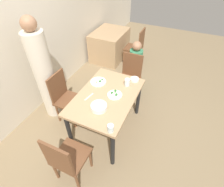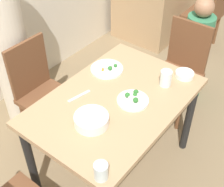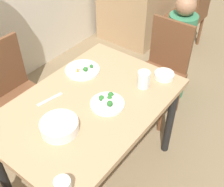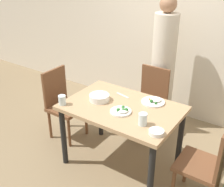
# 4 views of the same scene
# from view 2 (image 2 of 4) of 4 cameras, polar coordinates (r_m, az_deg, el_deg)

# --- Properties ---
(ground_plane) EXTENTS (10.00, 10.00, 0.00)m
(ground_plane) POSITION_cam_2_polar(r_m,az_deg,el_deg) (2.67, 0.51, -13.13)
(ground_plane) COLOR #847051
(dining_table) EXTENTS (1.20, 0.81, 0.75)m
(dining_table) POSITION_cam_2_polar(r_m,az_deg,el_deg) (2.18, 0.61, -2.96)
(dining_table) COLOR tan
(dining_table) RESTS_ON ground_plane
(chair_adult_spot) EXTENTS (0.40, 0.40, 0.90)m
(chair_adult_spot) POSITION_cam_2_polar(r_m,az_deg,el_deg) (2.68, -12.85, 0.64)
(chair_adult_spot) COLOR brown
(chair_adult_spot) RESTS_ON ground_plane
(chair_child_spot) EXTENTS (0.40, 0.40, 0.90)m
(chair_child_spot) POSITION_cam_2_polar(r_m,az_deg,el_deg) (2.92, 12.33, 4.51)
(chair_child_spot) COLOR brown
(chair_child_spot) RESTS_ON ground_plane
(person_adult) EXTENTS (0.31, 0.31, 1.74)m
(person_adult) POSITION_cam_2_polar(r_m,az_deg,el_deg) (2.71, -18.49, 8.77)
(person_adult) COLOR beige
(person_adult) RESTS_ON ground_plane
(person_child) EXTENTS (0.25, 0.25, 1.06)m
(person_child) POSITION_cam_2_polar(r_m,az_deg,el_deg) (3.15, 14.90, 7.04)
(person_child) COLOR #387F56
(person_child) RESTS_ON ground_plane
(bowl_curry) EXTENTS (0.22, 0.22, 0.07)m
(bowl_curry) POSITION_cam_2_polar(r_m,az_deg,el_deg) (1.93, -3.78, -4.82)
(bowl_curry) COLOR white
(bowl_curry) RESTS_ON dining_table
(plate_rice_adult) EXTENTS (0.22, 0.22, 0.06)m
(plate_rice_adult) POSITION_cam_2_polar(r_m,az_deg,el_deg) (2.10, 3.96, -0.99)
(plate_rice_adult) COLOR white
(plate_rice_adult) RESTS_ON dining_table
(plate_rice_child) EXTENTS (0.25, 0.25, 0.05)m
(plate_rice_child) POSITION_cam_2_polar(r_m,az_deg,el_deg) (2.38, -0.95, 4.70)
(plate_rice_child) COLOR white
(plate_rice_child) RESTS_ON dining_table
(bowl_rice_small) EXTENTS (0.14, 0.14, 0.04)m
(bowl_rice_small) POSITION_cam_2_polar(r_m,az_deg,el_deg) (2.36, 13.14, 3.45)
(bowl_rice_small) COLOR white
(bowl_rice_small) RESTS_ON dining_table
(glass_water_tall) EXTENTS (0.08, 0.08, 0.10)m
(glass_water_tall) POSITION_cam_2_polar(r_m,az_deg,el_deg) (1.66, -2.03, -14.01)
(glass_water_tall) COLOR silver
(glass_water_tall) RESTS_ON dining_table
(glass_water_short) EXTENTS (0.08, 0.08, 0.12)m
(glass_water_short) POSITION_cam_2_polar(r_m,az_deg,el_deg) (2.23, 9.82, 2.78)
(glass_water_short) COLOR silver
(glass_water_short) RESTS_ON dining_table
(fork_steel) EXTENTS (0.18, 0.06, 0.01)m
(fork_steel) POSITION_cam_2_polar(r_m,az_deg,el_deg) (2.15, -6.04, -0.46)
(fork_steel) COLOR silver
(fork_steel) RESTS_ON dining_table
(background_table) EXTENTS (0.99, 0.76, 0.72)m
(background_table) POSITION_cam_2_polar(r_m,az_deg,el_deg) (4.33, 8.05, 15.69)
(background_table) COLOR tan
(background_table) RESTS_ON ground_plane
(chair_background) EXTENTS (0.40, 0.40, 0.90)m
(chair_background) POSITION_cam_2_polar(r_m,az_deg,el_deg) (4.01, 17.22, 14.07)
(chair_background) COLOR brown
(chair_background) RESTS_ON ground_plane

